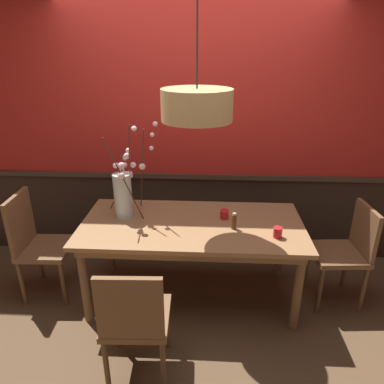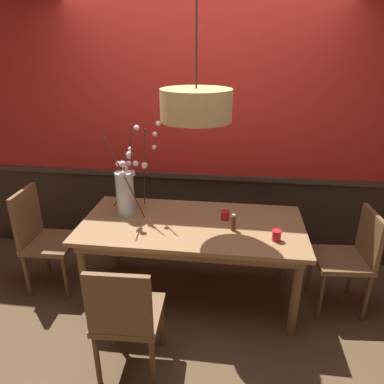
{
  "view_description": "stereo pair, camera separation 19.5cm",
  "coord_description": "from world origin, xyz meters",
  "px_view_note": "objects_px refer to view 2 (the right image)",
  "views": [
    {
      "loc": [
        0.15,
        -2.64,
        2.13
      ],
      "look_at": [
        0.0,
        0.0,
        1.03
      ],
      "focal_mm": 33.14,
      "sensor_mm": 36.0,
      "label": 1
    },
    {
      "loc": [
        0.34,
        -2.62,
        2.13
      ],
      "look_at": [
        0.0,
        0.0,
        1.03
      ],
      "focal_mm": 33.14,
      "sensor_mm": 36.0,
      "label": 2
    }
  ],
  "objects_px": {
    "dining_table": "(192,231)",
    "pendant_lamp": "(196,105)",
    "chair_near_side_left": "(126,315)",
    "candle_holder_nearer_center": "(277,235)",
    "candle_holder_nearer_edge": "(225,215)",
    "chair_head_east_end": "(351,255)",
    "chair_far_side_left": "(173,204)",
    "condiment_bottle": "(233,223)",
    "chair_head_west_end": "(42,235)",
    "vase_with_blossoms": "(126,190)"
  },
  "relations": [
    {
      "from": "candle_holder_nearer_center",
      "to": "condiment_bottle",
      "type": "distance_m",
      "value": 0.35
    },
    {
      "from": "chair_head_west_end",
      "to": "vase_with_blossoms",
      "type": "height_order",
      "value": "vase_with_blossoms"
    },
    {
      "from": "chair_head_east_end",
      "to": "chair_far_side_left",
      "type": "xyz_separation_m",
      "value": [
        -1.65,
        0.84,
        -0.01
      ]
    },
    {
      "from": "condiment_bottle",
      "to": "pendant_lamp",
      "type": "height_order",
      "value": "pendant_lamp"
    },
    {
      "from": "candle_holder_nearer_center",
      "to": "candle_holder_nearer_edge",
      "type": "relative_size",
      "value": 1.09
    },
    {
      "from": "chair_head_east_end",
      "to": "pendant_lamp",
      "type": "height_order",
      "value": "pendant_lamp"
    },
    {
      "from": "dining_table",
      "to": "chair_far_side_left",
      "type": "distance_m",
      "value": 0.94
    },
    {
      "from": "dining_table",
      "to": "chair_head_east_end",
      "type": "xyz_separation_m",
      "value": [
        1.32,
        0.03,
        -0.14
      ]
    },
    {
      "from": "chair_near_side_left",
      "to": "vase_with_blossoms",
      "type": "bearing_deg",
      "value": 105.07
    },
    {
      "from": "chair_far_side_left",
      "to": "pendant_lamp",
      "type": "relative_size",
      "value": 0.71
    },
    {
      "from": "dining_table",
      "to": "candle_holder_nearer_center",
      "type": "height_order",
      "value": "candle_holder_nearer_center"
    },
    {
      "from": "chair_far_side_left",
      "to": "pendant_lamp",
      "type": "xyz_separation_m",
      "value": [
        0.36,
        -0.94,
        1.22
      ]
    },
    {
      "from": "chair_head_east_end",
      "to": "chair_far_side_left",
      "type": "distance_m",
      "value": 1.85
    },
    {
      "from": "chair_head_west_end",
      "to": "chair_near_side_left",
      "type": "height_order",
      "value": "chair_head_west_end"
    },
    {
      "from": "dining_table",
      "to": "chair_near_side_left",
      "type": "distance_m",
      "value": 0.95
    },
    {
      "from": "chair_head_west_end",
      "to": "dining_table",
      "type": "bearing_deg",
      "value": 0.22
    },
    {
      "from": "candle_holder_nearer_edge",
      "to": "condiment_bottle",
      "type": "xyz_separation_m",
      "value": [
        0.07,
        -0.18,
        0.03
      ]
    },
    {
      "from": "chair_head_west_end",
      "to": "pendant_lamp",
      "type": "distance_m",
      "value": 1.85
    },
    {
      "from": "chair_near_side_left",
      "to": "vase_with_blossoms",
      "type": "distance_m",
      "value": 1.12
    },
    {
      "from": "condiment_bottle",
      "to": "chair_head_east_end",
      "type": "bearing_deg",
      "value": 6.24
    },
    {
      "from": "chair_near_side_left",
      "to": "dining_table",
      "type": "bearing_deg",
      "value": 70.0
    },
    {
      "from": "chair_head_west_end",
      "to": "candle_holder_nearer_center",
      "type": "xyz_separation_m",
      "value": [
        2.05,
        -0.19,
        0.25
      ]
    },
    {
      "from": "chair_far_side_left",
      "to": "chair_near_side_left",
      "type": "distance_m",
      "value": 1.75
    },
    {
      "from": "pendant_lamp",
      "to": "candle_holder_nearer_center",
      "type": "bearing_deg",
      "value": -11.64
    },
    {
      "from": "chair_far_side_left",
      "to": "candle_holder_nearer_edge",
      "type": "xyz_separation_m",
      "value": [
        0.6,
        -0.77,
        0.27
      ]
    },
    {
      "from": "dining_table",
      "to": "chair_head_east_end",
      "type": "height_order",
      "value": "chair_head_east_end"
    },
    {
      "from": "dining_table",
      "to": "chair_near_side_left",
      "type": "relative_size",
      "value": 2.06
    },
    {
      "from": "vase_with_blossoms",
      "to": "candle_holder_nearer_edge",
      "type": "bearing_deg",
      "value": -0.55
    },
    {
      "from": "chair_near_side_left",
      "to": "pendant_lamp",
      "type": "distance_m",
      "value": 1.51
    },
    {
      "from": "dining_table",
      "to": "chair_far_side_left",
      "type": "xyz_separation_m",
      "value": [
        -0.32,
        0.87,
        -0.15
      ]
    },
    {
      "from": "chair_far_side_left",
      "to": "vase_with_blossoms",
      "type": "height_order",
      "value": "vase_with_blossoms"
    },
    {
      "from": "chair_far_side_left",
      "to": "dining_table",
      "type": "bearing_deg",
      "value": -69.64
    },
    {
      "from": "candle_holder_nearer_edge",
      "to": "dining_table",
      "type": "bearing_deg",
      "value": -159.68
    },
    {
      "from": "candle_holder_nearer_center",
      "to": "chair_head_west_end",
      "type": "bearing_deg",
      "value": 174.58
    },
    {
      "from": "chair_far_side_left",
      "to": "candle_holder_nearer_center",
      "type": "bearing_deg",
      "value": -46.94
    },
    {
      "from": "chair_head_west_end",
      "to": "vase_with_blossoms",
      "type": "bearing_deg",
      "value": 8.29
    },
    {
      "from": "chair_far_side_left",
      "to": "vase_with_blossoms",
      "type": "xyz_separation_m",
      "value": [
        -0.26,
        -0.76,
        0.46
      ]
    },
    {
      "from": "candle_holder_nearer_center",
      "to": "condiment_bottle",
      "type": "relative_size",
      "value": 0.62
    },
    {
      "from": "chair_head_west_end",
      "to": "condiment_bottle",
      "type": "distance_m",
      "value": 1.74
    },
    {
      "from": "vase_with_blossoms",
      "to": "candle_holder_nearer_center",
      "type": "bearing_deg",
      "value": -13.78
    },
    {
      "from": "candle_holder_nearer_center",
      "to": "candle_holder_nearer_edge",
      "type": "bearing_deg",
      "value": 143.18
    },
    {
      "from": "candle_holder_nearer_edge",
      "to": "condiment_bottle",
      "type": "height_order",
      "value": "condiment_bottle"
    },
    {
      "from": "chair_far_side_left",
      "to": "vase_with_blossoms",
      "type": "relative_size",
      "value": 1.09
    },
    {
      "from": "chair_far_side_left",
      "to": "pendant_lamp",
      "type": "bearing_deg",
      "value": -68.93
    },
    {
      "from": "chair_near_side_left",
      "to": "chair_head_east_end",
      "type": "bearing_deg",
      "value": 28.92
    },
    {
      "from": "pendant_lamp",
      "to": "chair_far_side_left",
      "type": "bearing_deg",
      "value": 111.07
    },
    {
      "from": "chair_head_east_end",
      "to": "chair_near_side_left",
      "type": "bearing_deg",
      "value": -151.08
    },
    {
      "from": "chair_near_side_left",
      "to": "candle_holder_nearer_edge",
      "type": "bearing_deg",
      "value": 58.8
    },
    {
      "from": "dining_table",
      "to": "pendant_lamp",
      "type": "xyz_separation_m",
      "value": [
        0.04,
        -0.07,
        1.07
      ]
    },
    {
      "from": "chair_head_east_end",
      "to": "candle_holder_nearer_center",
      "type": "bearing_deg",
      "value": -160.48
    }
  ]
}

